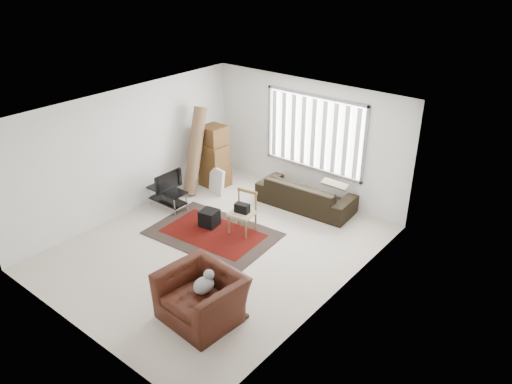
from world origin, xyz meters
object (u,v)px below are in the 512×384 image
moving_boxes (215,158)px  armchair (201,294)px  tv_stand (167,194)px  sofa (306,190)px  side_chair (243,211)px

moving_boxes → armchair: moving_boxes is taller
moving_boxes → tv_stand: bearing=-90.3°
sofa → moving_boxes: bearing=6.9°
side_chair → moving_boxes: bearing=137.3°
moving_boxes → side_chair: (1.94, -1.26, -0.21)m
tv_stand → armchair: bearing=-34.0°
tv_stand → sofa: 3.04m
tv_stand → side_chair: (1.95, 0.26, 0.15)m
sofa → tv_stand: bearing=36.4°
sofa → armchair: armchair is taller
sofa → armchair: (0.81, -4.07, 0.04)m
tv_stand → sofa: bearing=40.0°
tv_stand → moving_boxes: size_ratio=0.61×
armchair → tv_stand: bearing=150.6°
side_chair → sofa: bearing=67.5°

